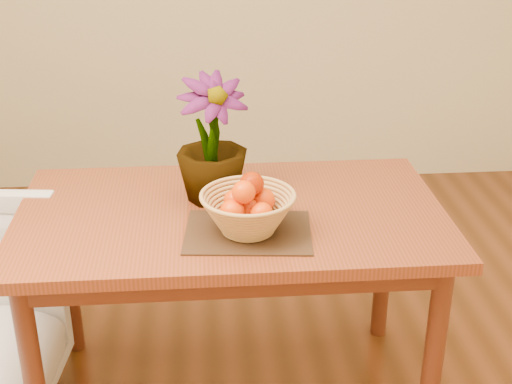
{
  "coord_description": "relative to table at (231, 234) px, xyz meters",
  "views": [
    {
      "loc": [
        -0.09,
        -1.79,
        1.78
      ],
      "look_at": [
        0.07,
        0.18,
        0.87
      ],
      "focal_mm": 50.0,
      "sensor_mm": 36.0,
      "label": 1
    }
  ],
  "objects": [
    {
      "name": "table",
      "position": [
        0.0,
        0.0,
        0.0
      ],
      "size": [
        1.4,
        0.8,
        0.75
      ],
      "color": "maroon",
      "rests_on": "floor"
    },
    {
      "name": "potted_plant",
      "position": [
        -0.05,
        0.1,
        0.3
      ],
      "size": [
        0.29,
        0.29,
        0.42
      ],
      "primitive_type": "imported",
      "rotation": [
        0.0,
        0.0,
        0.29
      ],
      "color": "#194914",
      "rests_on": "table"
    },
    {
      "name": "placemat",
      "position": [
        0.05,
        -0.16,
        0.09
      ],
      "size": [
        0.41,
        0.32,
        0.01
      ],
      "primitive_type": "cube",
      "rotation": [
        0.0,
        0.0,
        -0.09
      ],
      "color": "#352113",
      "rests_on": "table"
    },
    {
      "name": "orange_pile",
      "position": [
        0.05,
        -0.16,
        0.2
      ],
      "size": [
        0.17,
        0.17,
        0.13
      ],
      "rotation": [
        0.0,
        0.0,
        0.04
      ],
      "color": "#EA4003",
      "rests_on": "wicker_basket"
    },
    {
      "name": "wicker_basket",
      "position": [
        0.05,
        -0.16,
        0.15
      ],
      "size": [
        0.29,
        0.29,
        0.12
      ],
      "color": "tan",
      "rests_on": "placemat"
    }
  ]
}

